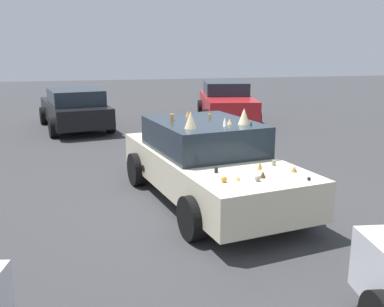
% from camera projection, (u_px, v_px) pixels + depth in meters
% --- Properties ---
extents(ground_plane, '(60.00, 60.00, 0.00)m').
position_uv_depth(ground_plane, '(208.00, 200.00, 8.05)').
color(ground_plane, '#38383A').
extents(art_car_decorated, '(4.80, 2.68, 1.72)m').
position_uv_depth(art_car_decorated, '(207.00, 161.00, 7.93)').
color(art_car_decorated, beige).
rests_on(art_car_decorated, ground).
extents(parked_sedan_far_left, '(4.41, 2.46, 1.43)m').
position_uv_depth(parked_sedan_far_left, '(227.00, 102.00, 16.40)').
color(parked_sedan_far_left, red).
rests_on(parked_sedan_far_left, ground).
extents(parked_sedan_behind_right, '(4.49, 2.60, 1.37)m').
position_uv_depth(parked_sedan_behind_right, '(75.00, 109.00, 14.83)').
color(parked_sedan_behind_right, black).
rests_on(parked_sedan_behind_right, ground).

